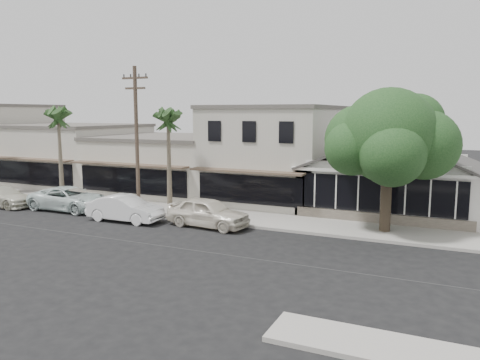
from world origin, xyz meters
The scene contains 14 objects.
ground centered at (0.00, 0.00, 0.00)m, with size 140.00×140.00×0.00m, color black.
sidewalk_north centered at (-8.00, 6.75, 0.07)m, with size 90.00×3.50×0.15m, color #9E9991.
corner_shop centered at (5.00, 12.47, 2.62)m, with size 10.40×8.60×5.10m.
row_building_near centered at (-3.00, 13.50, 3.25)m, with size 8.00×10.00×6.50m, color beige.
row_building_midnear centered at (-12.00, 13.50, 2.10)m, with size 10.00×10.00×4.20m, color beige.
row_building_midfar centered at (-22.50, 13.50, 2.50)m, with size 11.00×10.00×5.00m, color beige.
utility_pole centered at (-9.00, 5.20, 4.79)m, with size 1.80×0.24×9.00m.
car_0 centered at (-3.64, 4.25, 0.81)m, with size 1.92×4.76×1.62m, color silver.
car_1 centered at (-8.64, 3.42, 0.75)m, with size 1.60×4.58×1.51m, color white.
car_2 centered at (-13.89, 4.43, 0.75)m, with size 2.50×5.42×1.51m, color silver.
car_3 centered at (-18.89, 3.47, 0.69)m, with size 1.93×4.74×1.38m, color beige.
shade_tree centered at (5.40, 6.99, 4.96)m, with size 6.79×6.14×7.53m.
palm_east centered at (-7.68, 6.65, 5.84)m, with size 3.04×3.04×6.87m.
palm_mid centered at (-15.74, 5.67, 5.93)m, with size 2.34×2.34×6.95m.
Camera 1 is at (8.49, -17.96, 6.25)m, focal length 35.00 mm.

